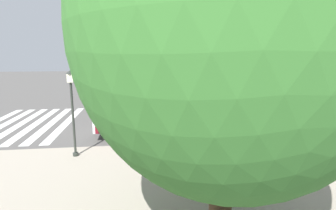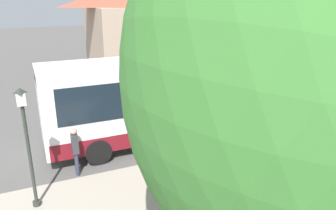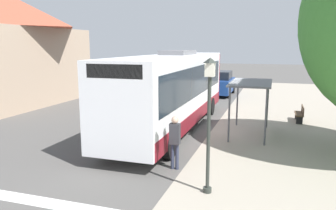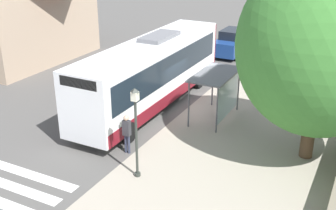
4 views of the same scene
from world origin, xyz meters
TOP-DOWN VIEW (x-y plane):
  - ground_plane at (0.00, 0.00)m, footprint 120.00×120.00m
  - sidewalk_plaza at (-4.50, 0.00)m, footprint 9.00×44.00m
  - background_building at (15.09, -3.19)m, footprint 7.46×10.57m
  - bus at (1.94, 0.39)m, footprint 2.67×12.33m
  - bus_shelter at (-1.92, 0.43)m, footprint 1.78×3.44m
  - pedestrian at (0.27, 5.60)m, footprint 0.34×0.24m
  - bench at (-4.17, -2.97)m, footprint 0.40×1.44m
  - street_lamp_near at (-1.11, 7.05)m, footprint 0.28×0.28m
  - parked_car_behind_bus at (1.42, -11.44)m, footprint 1.95×4.44m

SIDE VIEW (x-z plane):
  - ground_plane at x=0.00m, z-range 0.00..0.00m
  - sidewalk_plaza at x=-4.50m, z-range 0.00..0.02m
  - bench at x=-4.17m, z-range 0.03..0.91m
  - parked_car_behind_bus at x=1.42m, z-range -0.03..1.94m
  - pedestrian at x=0.27m, z-range 0.17..1.97m
  - bus at x=1.94m, z-range 0.06..3.89m
  - bus_shelter at x=-1.92m, z-range 0.83..3.28m
  - street_lamp_near at x=-1.11m, z-range 0.37..4.12m
  - background_building at x=15.09m, z-range 0.12..7.74m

